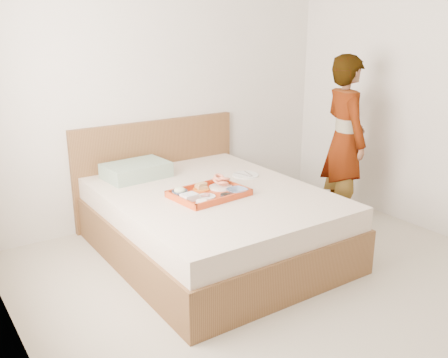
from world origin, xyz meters
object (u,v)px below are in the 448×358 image
tray (209,193)px  dinner_plate (245,175)px  bed (212,222)px  person (345,140)px

tray → dinner_plate: size_ratio=2.40×
bed → tray: size_ratio=3.58×
tray → person: person is taller
person → tray: bearing=109.2°
bed → person: (1.42, -0.08, 0.52)m
tray → person: size_ratio=0.36×
bed → tray: 0.31m
tray → dinner_plate: 0.62m
dinner_plate → person: 1.01m
bed → dinner_plate: (0.48, 0.19, 0.27)m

